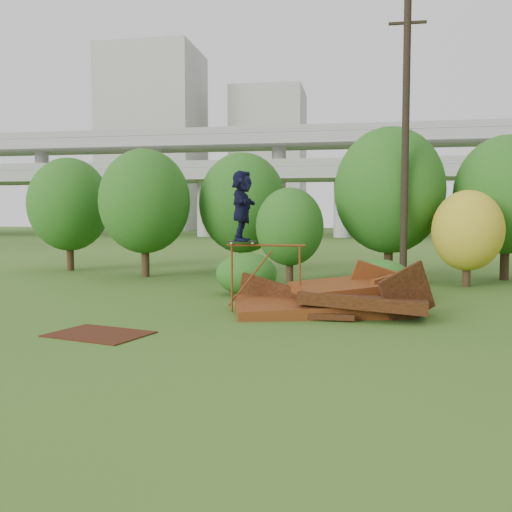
% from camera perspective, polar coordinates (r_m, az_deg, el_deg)
% --- Properties ---
extents(ground, '(240.00, 240.00, 0.00)m').
position_cam_1_polar(ground, '(13.82, 1.82, -7.25)').
color(ground, '#2D5116').
rests_on(ground, ground).
extents(scrap_pile, '(5.68, 3.43, 1.90)m').
position_cam_1_polar(scrap_pile, '(15.93, 7.50, -4.55)').
color(scrap_pile, '#4E240E').
rests_on(scrap_pile, ground).
extents(grind_rail, '(2.20, 0.16, 1.92)m').
position_cam_1_polar(grind_rail, '(15.86, 0.95, -0.97)').
color(grind_rail, maroon).
rests_on(grind_rail, ground).
extents(skateboard, '(0.84, 0.26, 0.09)m').
position_cam_1_polar(skateboard, '(15.91, -1.40, 1.46)').
color(skateboard, black).
rests_on(skateboard, grind_rail).
extents(skater, '(0.72, 1.86, 1.96)m').
position_cam_1_polar(skater, '(15.90, -1.41, 5.05)').
color(skater, black).
rests_on(skater, skateboard).
extents(flat_plate, '(2.48, 2.05, 0.03)m').
position_cam_1_polar(flat_plate, '(13.57, -15.41, -7.53)').
color(flat_plate, '#3B190C').
rests_on(flat_plate, ground).
extents(tree_0, '(4.02, 4.02, 5.67)m').
position_cam_1_polar(tree_0, '(25.79, -11.08, 5.38)').
color(tree_0, black).
rests_on(tree_0, ground).
extents(tree_1, '(4.06, 4.06, 5.64)m').
position_cam_1_polar(tree_1, '(26.58, -1.35, 5.31)').
color(tree_1, black).
rests_on(tree_1, ground).
extents(tree_2, '(2.73, 2.73, 3.85)m').
position_cam_1_polar(tree_2, '(22.91, 3.38, 2.93)').
color(tree_2, black).
rests_on(tree_2, ground).
extents(tree_3, '(4.67, 4.67, 6.48)m').
position_cam_1_polar(tree_3, '(25.07, 13.20, 6.39)').
color(tree_3, black).
rests_on(tree_3, ground).
extents(tree_4, '(2.68, 2.68, 3.69)m').
position_cam_1_polar(tree_4, '(23.15, 20.40, 2.40)').
color(tree_4, black).
rests_on(tree_4, ground).
extents(tree_5, '(4.33, 4.33, 6.09)m').
position_cam_1_polar(tree_5, '(26.22, 23.77, 5.62)').
color(tree_5, black).
rests_on(tree_5, ground).
extents(tree_6, '(3.99, 3.99, 5.57)m').
position_cam_1_polar(tree_6, '(29.70, -18.19, 4.92)').
color(tree_6, black).
rests_on(tree_6, ground).
extents(shrub_left, '(2.10, 1.94, 1.45)m').
position_cam_1_polar(shrub_left, '(19.51, -0.96, -1.79)').
color(shrub_left, '#1C4D14').
rests_on(shrub_left, ground).
extents(shrub_right, '(1.90, 1.74, 1.34)m').
position_cam_1_polar(shrub_right, '(18.27, 12.47, -2.45)').
color(shrub_right, '#1C4D14').
rests_on(shrub_right, ground).
extents(utility_pole, '(1.40, 0.28, 10.81)m').
position_cam_1_polar(utility_pole, '(22.84, 14.71, 10.87)').
color(utility_pole, black).
rests_on(utility_pole, ground).
extents(freeway_overpass, '(160.00, 15.00, 13.70)m').
position_cam_1_polar(freeway_overpass, '(76.73, 8.75, 9.66)').
color(freeway_overpass, gray).
rests_on(freeway_overpass, ground).
extents(building_left, '(18.00, 16.00, 35.00)m').
position_cam_1_polar(building_left, '(116.49, -10.21, 11.24)').
color(building_left, '#9E9E99').
rests_on(building_left, ground).
extents(building_right, '(14.00, 14.00, 28.00)m').
position_cam_1_polar(building_right, '(117.35, 1.30, 9.53)').
color(building_right, '#9E9E99').
rests_on(building_right, ground).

